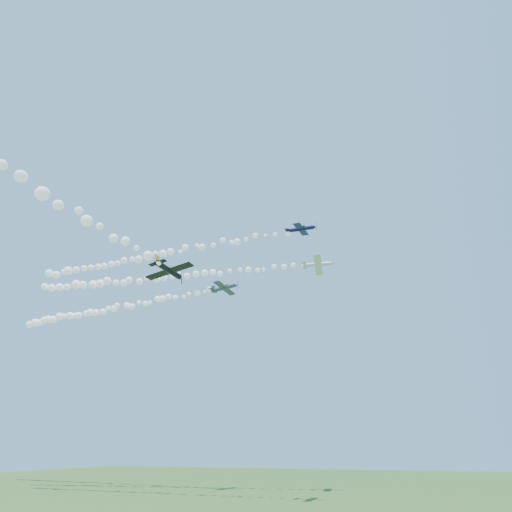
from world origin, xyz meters
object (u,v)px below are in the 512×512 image
(plane_navy, at_px, (301,229))
(plane_white, at_px, (318,264))
(plane_grey, at_px, (224,288))
(plane_black, at_px, (169,270))

(plane_navy, bearing_deg, plane_white, 93.99)
(plane_navy, distance_m, plane_grey, 30.09)
(plane_grey, height_order, plane_black, plane_grey)
(plane_navy, distance_m, plane_black, 32.06)
(plane_navy, relative_size, plane_black, 0.90)
(plane_white, xyz_separation_m, plane_navy, (0.71, -20.50, -0.48))
(plane_grey, bearing_deg, plane_navy, -28.87)
(plane_white, xyz_separation_m, plane_black, (-15.29, -43.32, -16.33))
(plane_white, height_order, plane_black, plane_white)
(plane_white, relative_size, plane_grey, 0.97)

